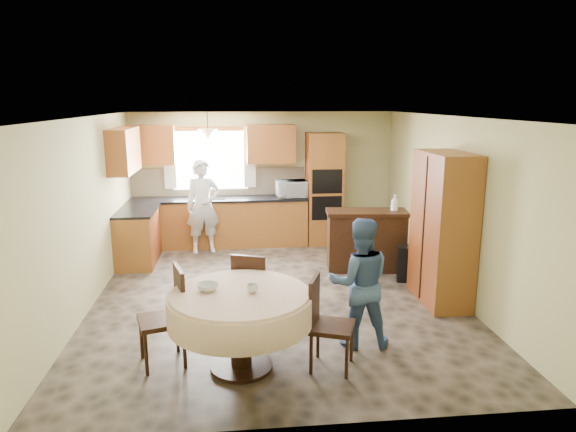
{
  "coord_description": "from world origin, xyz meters",
  "views": [
    {
      "loc": [
        -0.56,
        -6.83,
        2.72
      ],
      "look_at": [
        0.2,
        0.3,
        1.09
      ],
      "focal_mm": 32.0,
      "sensor_mm": 36.0,
      "label": 1
    }
  ],
  "objects_px": {
    "chair_left": "(169,311)",
    "chair_back": "(251,289)",
    "person_sink": "(203,206)",
    "person_dining": "(359,283)",
    "cupboard": "(443,229)",
    "oven_tower": "(324,189)",
    "dining_table": "(240,309)",
    "sideboard": "(366,242)",
    "chair_right": "(325,318)"
  },
  "relations": [
    {
      "from": "chair_left",
      "to": "chair_back",
      "type": "distance_m",
      "value": 1.08
    },
    {
      "from": "sideboard",
      "to": "dining_table",
      "type": "distance_m",
      "value": 3.64
    },
    {
      "from": "chair_back",
      "to": "person_sink",
      "type": "xyz_separation_m",
      "value": [
        -0.74,
        3.43,
        0.3
      ]
    },
    {
      "from": "chair_left",
      "to": "chair_back",
      "type": "height_order",
      "value": "chair_left"
    },
    {
      "from": "person_sink",
      "to": "person_dining",
      "type": "distance_m",
      "value": 4.32
    },
    {
      "from": "cupboard",
      "to": "chair_left",
      "type": "bearing_deg",
      "value": -159.03
    },
    {
      "from": "oven_tower",
      "to": "person_sink",
      "type": "bearing_deg",
      "value": -170.24
    },
    {
      "from": "dining_table",
      "to": "person_dining",
      "type": "height_order",
      "value": "person_dining"
    },
    {
      "from": "cupboard",
      "to": "chair_right",
      "type": "relative_size",
      "value": 2.11
    },
    {
      "from": "oven_tower",
      "to": "sideboard",
      "type": "relative_size",
      "value": 1.64
    },
    {
      "from": "chair_left",
      "to": "person_dining",
      "type": "height_order",
      "value": "person_dining"
    },
    {
      "from": "sideboard",
      "to": "dining_table",
      "type": "height_order",
      "value": "sideboard"
    },
    {
      "from": "person_sink",
      "to": "chair_left",
      "type": "bearing_deg",
      "value": -103.65
    },
    {
      "from": "person_sink",
      "to": "sideboard",
      "type": "bearing_deg",
      "value": -37.38
    },
    {
      "from": "chair_left",
      "to": "person_dining",
      "type": "distance_m",
      "value": 2.08
    },
    {
      "from": "chair_back",
      "to": "oven_tower",
      "type": "bearing_deg",
      "value": -91.7
    },
    {
      "from": "oven_tower",
      "to": "chair_right",
      "type": "xyz_separation_m",
      "value": [
        -0.82,
        -4.71,
        -0.52
      ]
    },
    {
      "from": "oven_tower",
      "to": "sideboard",
      "type": "bearing_deg",
      "value": -76.46
    },
    {
      "from": "oven_tower",
      "to": "dining_table",
      "type": "bearing_deg",
      "value": -109.78
    },
    {
      "from": "chair_back",
      "to": "person_dining",
      "type": "bearing_deg",
      "value": 179.92
    },
    {
      "from": "chair_back",
      "to": "person_sink",
      "type": "height_order",
      "value": "person_sink"
    },
    {
      "from": "sideboard",
      "to": "cupboard",
      "type": "xyz_separation_m",
      "value": [
        0.67,
        -1.43,
        0.56
      ]
    },
    {
      "from": "sideboard",
      "to": "cupboard",
      "type": "height_order",
      "value": "cupboard"
    },
    {
      "from": "sideboard",
      "to": "person_sink",
      "type": "xyz_separation_m",
      "value": [
        -2.67,
        1.29,
        0.39
      ]
    },
    {
      "from": "chair_right",
      "to": "oven_tower",
      "type": "bearing_deg",
      "value": 10.56
    },
    {
      "from": "dining_table",
      "to": "sideboard",
      "type": "bearing_deg",
      "value": 55.08
    },
    {
      "from": "oven_tower",
      "to": "chair_back",
      "type": "distance_m",
      "value": 4.15
    },
    {
      "from": "cupboard",
      "to": "dining_table",
      "type": "relative_size",
      "value": 1.4
    },
    {
      "from": "oven_tower",
      "to": "person_sink",
      "type": "distance_m",
      "value": 2.31
    },
    {
      "from": "cupboard",
      "to": "person_dining",
      "type": "bearing_deg",
      "value": -140.98
    },
    {
      "from": "sideboard",
      "to": "dining_table",
      "type": "bearing_deg",
      "value": -118.98
    },
    {
      "from": "chair_right",
      "to": "person_sink",
      "type": "xyz_separation_m",
      "value": [
        -1.45,
        4.32,
        0.31
      ]
    },
    {
      "from": "sideboard",
      "to": "chair_right",
      "type": "distance_m",
      "value": 3.27
    },
    {
      "from": "sideboard",
      "to": "person_dining",
      "type": "xyz_separation_m",
      "value": [
        -0.75,
        -2.58,
        0.28
      ]
    },
    {
      "from": "cupboard",
      "to": "person_sink",
      "type": "relative_size",
      "value": 1.21
    },
    {
      "from": "chair_back",
      "to": "sideboard",
      "type": "bearing_deg",
      "value": -111.96
    },
    {
      "from": "sideboard",
      "to": "chair_back",
      "type": "relative_size",
      "value": 1.31
    },
    {
      "from": "chair_back",
      "to": "chair_right",
      "type": "bearing_deg",
      "value": 148.79
    },
    {
      "from": "chair_left",
      "to": "chair_back",
      "type": "relative_size",
      "value": 1.05
    },
    {
      "from": "chair_right",
      "to": "person_sink",
      "type": "distance_m",
      "value": 4.57
    },
    {
      "from": "chair_right",
      "to": "person_sink",
      "type": "height_order",
      "value": "person_sink"
    },
    {
      "from": "chair_left",
      "to": "person_sink",
      "type": "bearing_deg",
      "value": 161.48
    },
    {
      "from": "person_dining",
      "to": "cupboard",
      "type": "bearing_deg",
      "value": -137.09
    },
    {
      "from": "dining_table",
      "to": "chair_back",
      "type": "distance_m",
      "value": 0.85
    },
    {
      "from": "dining_table",
      "to": "chair_left",
      "type": "height_order",
      "value": "chair_left"
    },
    {
      "from": "dining_table",
      "to": "chair_right",
      "type": "distance_m",
      "value": 0.87
    },
    {
      "from": "chair_back",
      "to": "chair_right",
      "type": "xyz_separation_m",
      "value": [
        0.71,
        -0.89,
        -0.01
      ]
    },
    {
      "from": "chair_right",
      "to": "sideboard",
      "type": "bearing_deg",
      "value": -1.54
    },
    {
      "from": "sideboard",
      "to": "chair_back",
      "type": "distance_m",
      "value": 2.89
    },
    {
      "from": "dining_table",
      "to": "chair_right",
      "type": "relative_size",
      "value": 1.5
    }
  ]
}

